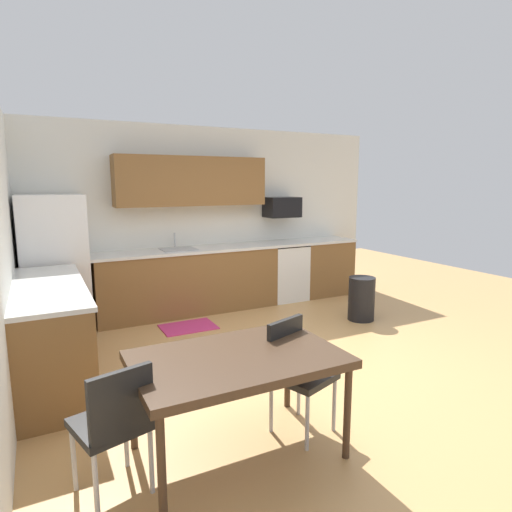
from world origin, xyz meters
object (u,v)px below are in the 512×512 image
Objects in this scene: dining_table at (238,363)px; trash_bin at (361,299)px; chair_near_table at (296,366)px; oven_range at (284,271)px; refrigerator at (55,265)px; chair_far_side at (115,420)px; microwave at (282,207)px.

dining_table reaches higher than trash_bin.
oven_range is at bearing 60.36° from chair_near_table.
refrigerator reaches higher than chair_near_table.
dining_table is at bearing -145.13° from trash_bin.
oven_range is 1.07× the size of chair_near_table.
refrigerator is 2.05× the size of chair_far_side.
refrigerator is 2.90× the size of trash_bin.
microwave is 1.98m from trash_bin.
dining_table is 2.33× the size of trash_bin.
refrigerator is at bearing 115.18° from chair_near_table.
oven_range reaches higher than chair_near_table.
oven_range reaches higher than chair_far_side.
microwave is 0.64× the size of chair_far_side.
chair_near_table is 1.42× the size of trash_bin.
refrigerator reaches higher than oven_range.
chair_near_table is at bearing 9.20° from dining_table.
chair_far_side is at bearing -87.41° from refrigerator.
refrigerator is 2.05× the size of chair_near_table.
microwave is 0.64× the size of chair_near_table.
dining_table is 3.40m from trash_bin.
oven_range is at bearing -90.00° from microwave.
chair_far_side is 4.12m from trash_bin.
trash_bin is at bearing -75.16° from oven_range.
trash_bin is at bearing 29.03° from chair_far_side.
chair_far_side is at bearing -175.49° from dining_table.
refrigerator is at bearing 106.57° from dining_table.
microwave is 3.98m from chair_near_table.
dining_table is (-2.39, -3.47, -0.82)m from microwave.
microwave is at bearing 103.91° from trash_bin.
oven_range is 1.69× the size of microwave.
refrigerator is 3.40m from oven_range.
microwave is at bearing 47.64° from chair_far_side.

